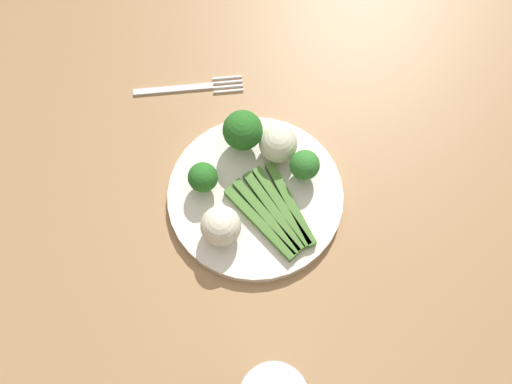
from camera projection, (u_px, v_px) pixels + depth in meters
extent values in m
cube|color=#B7A88E|center=(232.00, 289.00, 1.50)|extent=(6.00, 6.00, 0.02)
cube|color=#9E754C|center=(212.00, 169.00, 0.83)|extent=(1.36, 1.09, 0.04)
cylinder|color=silver|center=(256.00, 196.00, 0.78)|extent=(0.24, 0.24, 0.01)
cube|color=#47752D|center=(291.00, 204.00, 0.77)|extent=(0.13, 0.05, 0.01)
cube|color=#47752D|center=(282.00, 207.00, 0.76)|extent=(0.13, 0.06, 0.01)
cube|color=#47752D|center=(274.00, 211.00, 0.76)|extent=(0.12, 0.06, 0.01)
cube|color=#47752D|center=(267.00, 217.00, 0.76)|extent=(0.12, 0.07, 0.01)
cube|color=#47752D|center=(260.00, 223.00, 0.75)|extent=(0.12, 0.08, 0.01)
cylinder|color=#568E33|center=(205.00, 184.00, 0.78)|extent=(0.01, 0.01, 0.01)
sphere|color=#286B23|center=(204.00, 177.00, 0.76)|extent=(0.04, 0.04, 0.04)
cylinder|color=#568E33|center=(244.00, 141.00, 0.80)|extent=(0.02, 0.02, 0.02)
sphere|color=#286B23|center=(243.00, 130.00, 0.77)|extent=(0.05, 0.05, 0.05)
cylinder|color=#609E3D|center=(304.00, 172.00, 0.78)|extent=(0.01, 0.01, 0.01)
sphere|color=#337A2D|center=(305.00, 165.00, 0.76)|extent=(0.04, 0.04, 0.04)
sphere|color=silver|center=(219.00, 226.00, 0.73)|extent=(0.05, 0.05, 0.05)
sphere|color=beige|center=(279.00, 144.00, 0.78)|extent=(0.05, 0.05, 0.05)
cube|color=silver|center=(174.00, 89.00, 0.86)|extent=(0.02, 0.12, 0.00)
cube|color=silver|center=(229.00, 91.00, 0.86)|extent=(0.01, 0.05, 0.00)
cube|color=silver|center=(229.00, 87.00, 0.86)|extent=(0.01, 0.05, 0.00)
cube|color=silver|center=(228.00, 82.00, 0.86)|extent=(0.01, 0.05, 0.00)
cube|color=silver|center=(228.00, 78.00, 0.87)|extent=(0.01, 0.05, 0.00)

